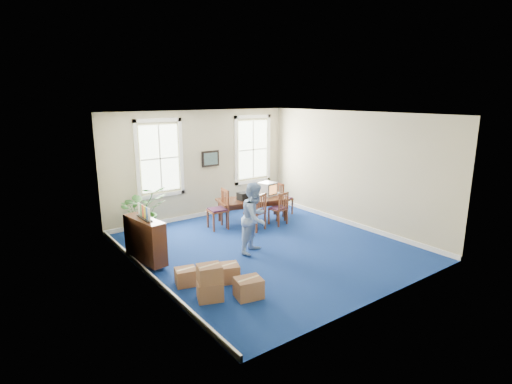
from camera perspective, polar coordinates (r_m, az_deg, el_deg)
floor at (r=9.86m, az=1.61°, el=-7.82°), size 6.50×6.50×0.00m
ceiling at (r=9.19m, az=1.74°, el=11.09°), size 6.50×6.50×0.00m
wall_back at (r=12.08m, az=-7.86°, el=3.93°), size 6.50×0.00×6.50m
wall_front at (r=7.20m, az=17.79°, el=-3.21°), size 6.50×0.00×6.50m
wall_left at (r=7.96m, az=-15.63°, el=-1.47°), size 0.00×6.50×6.50m
wall_right at (r=11.46m, az=13.62°, el=3.15°), size 0.00×6.50×6.50m
baseboard_back at (r=12.40m, az=-7.56°, el=-3.11°), size 6.00×0.04×0.12m
baseboard_left at (r=8.49m, az=-14.76°, el=-11.53°), size 0.04×6.50×0.12m
baseboard_right at (r=11.80m, az=13.11°, el=-4.23°), size 0.04×6.50×0.12m
window_left at (r=11.46m, az=-13.59°, el=4.68°), size 1.40×0.12×2.20m
window_right at (r=13.02m, az=-0.46°, el=6.09°), size 1.40×0.12×2.20m
wall_picture at (r=12.16m, az=-6.52°, el=4.75°), size 0.58×0.06×0.48m
conference_table at (r=11.73m, az=-0.51°, el=-2.55°), size 2.16×1.37×0.68m
crt_tv at (r=11.97m, az=1.65°, el=0.45°), size 0.52×0.55×0.40m
game_console at (r=12.14m, az=2.79°, el=-0.20°), size 0.23×0.26×0.06m
equipment_bag at (r=11.52m, az=-1.57°, el=-0.54°), size 0.45×0.32×0.21m
chair_near_left at (r=10.92m, az=-0.17°, el=-2.81°), size 0.59×0.59×1.04m
chair_near_right at (r=11.41m, az=3.16°, el=-2.31°), size 0.50×0.50×0.96m
chair_end_left at (r=11.05m, az=-5.50°, el=-2.50°), size 0.55×0.55×1.10m
chair_end_right at (r=12.38m, az=3.93°, el=-0.88°), size 0.50×0.50×1.03m
man at (r=9.29m, az=-0.18°, el=-3.71°), size 1.02×0.94×1.67m
credenza at (r=9.10m, az=-15.52°, el=-7.00°), size 0.53×1.26×0.96m
brochure_rack at (r=8.91m, az=-15.67°, el=-3.16°), size 0.35×0.70×0.31m
potted_plant at (r=10.82m, az=-15.87°, el=-2.61°), size 1.25×1.09×1.36m
cardboard_boxes at (r=7.54m, az=-5.79°, el=-12.03°), size 1.50×1.50×0.70m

